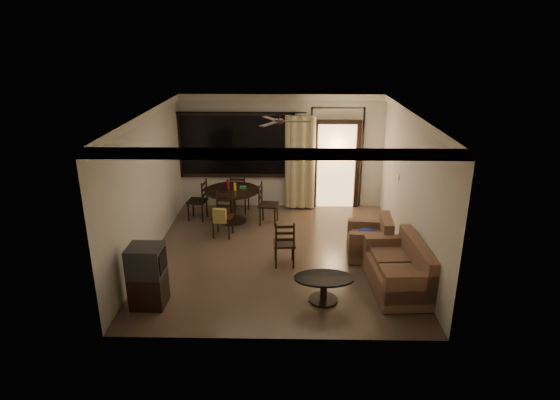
{
  "coord_description": "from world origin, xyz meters",
  "views": [
    {
      "loc": [
        0.19,
        -8.41,
        4.17
      ],
      "look_at": [
        0.02,
        0.2,
        1.07
      ],
      "focal_mm": 30.0,
      "sensor_mm": 36.0,
      "label": 1
    }
  ],
  "objects_px": {
    "dining_chair_north": "(240,201)",
    "side_chair": "(284,251)",
    "dining_chair_west": "(198,208)",
    "tv_cabinet": "(147,276)",
    "armchair": "(372,241)",
    "dining_chair_east": "(268,212)",
    "coffee_table": "(324,285)",
    "dining_chair_south": "(223,223)",
    "dining_table": "(232,196)",
    "sofa": "(401,271)"
  },
  "relations": [
    {
      "from": "dining_table",
      "to": "dining_chair_north",
      "type": "relative_size",
      "value": 1.31
    },
    {
      "from": "tv_cabinet",
      "to": "armchair",
      "type": "xyz_separation_m",
      "value": [
        3.86,
        1.78,
        -0.18
      ]
    },
    {
      "from": "dining_chair_east",
      "to": "side_chair",
      "type": "distance_m",
      "value": 2.07
    },
    {
      "from": "dining_table",
      "to": "dining_chair_east",
      "type": "distance_m",
      "value": 0.9
    },
    {
      "from": "dining_chair_west",
      "to": "armchair",
      "type": "distance_m",
      "value": 4.2
    },
    {
      "from": "dining_chair_west",
      "to": "armchair",
      "type": "relative_size",
      "value": 1.09
    },
    {
      "from": "dining_table",
      "to": "coffee_table",
      "type": "height_order",
      "value": "dining_table"
    },
    {
      "from": "sofa",
      "to": "armchair",
      "type": "distance_m",
      "value": 1.24
    },
    {
      "from": "armchair",
      "to": "side_chair",
      "type": "relative_size",
      "value": 0.95
    },
    {
      "from": "dining_chair_south",
      "to": "sofa",
      "type": "height_order",
      "value": "dining_chair_south"
    },
    {
      "from": "side_chair",
      "to": "tv_cabinet",
      "type": "bearing_deg",
      "value": 29.52
    },
    {
      "from": "dining_table",
      "to": "dining_chair_east",
      "type": "height_order",
      "value": "dining_table"
    },
    {
      "from": "dining_chair_south",
      "to": "armchair",
      "type": "relative_size",
      "value": 1.09
    },
    {
      "from": "dining_chair_west",
      "to": "armchair",
      "type": "height_order",
      "value": "dining_chair_west"
    },
    {
      "from": "coffee_table",
      "to": "tv_cabinet",
      "type": "bearing_deg",
      "value": -176.46
    },
    {
      "from": "dining_chair_south",
      "to": "sofa",
      "type": "distance_m",
      "value": 3.96
    },
    {
      "from": "dining_table",
      "to": "tv_cabinet",
      "type": "distance_m",
      "value": 3.7
    },
    {
      "from": "dining_table",
      "to": "armchair",
      "type": "bearing_deg",
      "value": -31.5
    },
    {
      "from": "dining_chair_north",
      "to": "sofa",
      "type": "relative_size",
      "value": 0.58
    },
    {
      "from": "dining_chair_south",
      "to": "coffee_table",
      "type": "xyz_separation_m",
      "value": [
        1.99,
        -2.55,
        -0.02
      ]
    },
    {
      "from": "dining_chair_north",
      "to": "tv_cabinet",
      "type": "height_order",
      "value": "tv_cabinet"
    },
    {
      "from": "tv_cabinet",
      "to": "side_chair",
      "type": "height_order",
      "value": "tv_cabinet"
    },
    {
      "from": "coffee_table",
      "to": "dining_table",
      "type": "bearing_deg",
      "value": 118.93
    },
    {
      "from": "dining_chair_south",
      "to": "side_chair",
      "type": "distance_m",
      "value": 1.86
    },
    {
      "from": "sofa",
      "to": "coffee_table",
      "type": "distance_m",
      "value": 1.4
    },
    {
      "from": "dining_chair_north",
      "to": "side_chair",
      "type": "bearing_deg",
      "value": 119.85
    },
    {
      "from": "coffee_table",
      "to": "dining_chair_north",
      "type": "bearing_deg",
      "value": 113.96
    },
    {
      "from": "dining_chair_south",
      "to": "dining_chair_north",
      "type": "relative_size",
      "value": 1.0
    },
    {
      "from": "dining_chair_north",
      "to": "side_chair",
      "type": "height_order",
      "value": "dining_chair_north"
    },
    {
      "from": "tv_cabinet",
      "to": "armchair",
      "type": "bearing_deg",
      "value": 25.99
    },
    {
      "from": "dining_chair_south",
      "to": "dining_chair_north",
      "type": "xyz_separation_m",
      "value": [
        0.22,
        1.45,
        -0.02
      ]
    },
    {
      "from": "dining_table",
      "to": "dining_chair_west",
      "type": "height_order",
      "value": "dining_table"
    },
    {
      "from": "dining_chair_west",
      "to": "dining_chair_south",
      "type": "distance_m",
      "value": 1.2
    },
    {
      "from": "dining_chair_south",
      "to": "sofa",
      "type": "bearing_deg",
      "value": -25.01
    },
    {
      "from": "tv_cabinet",
      "to": "sofa",
      "type": "distance_m",
      "value": 4.2
    },
    {
      "from": "dining_chair_east",
      "to": "coffee_table",
      "type": "bearing_deg",
      "value": -154.62
    },
    {
      "from": "dining_chair_west",
      "to": "dining_chair_east",
      "type": "distance_m",
      "value": 1.67
    },
    {
      "from": "coffee_table",
      "to": "armchair",
      "type": "bearing_deg",
      "value": 57.17
    },
    {
      "from": "tv_cabinet",
      "to": "armchair",
      "type": "relative_size",
      "value": 1.19
    },
    {
      "from": "dining_chair_south",
      "to": "tv_cabinet",
      "type": "xyz_separation_m",
      "value": [
        -0.82,
        -2.72,
        0.21
      ]
    },
    {
      "from": "dining_chair_west",
      "to": "armchair",
      "type": "bearing_deg",
      "value": 70.8
    },
    {
      "from": "tv_cabinet",
      "to": "sofa",
      "type": "height_order",
      "value": "tv_cabinet"
    },
    {
      "from": "dining_chair_north",
      "to": "coffee_table",
      "type": "xyz_separation_m",
      "value": [
        1.77,
        -3.99,
        0.0
      ]
    },
    {
      "from": "coffee_table",
      "to": "dining_chair_west",
      "type": "bearing_deg",
      "value": 127.67
    },
    {
      "from": "coffee_table",
      "to": "side_chair",
      "type": "bearing_deg",
      "value": 117.65
    },
    {
      "from": "dining_table",
      "to": "coffee_table",
      "type": "bearing_deg",
      "value": -61.07
    },
    {
      "from": "side_chair",
      "to": "dining_chair_east",
      "type": "bearing_deg",
      "value": -82.95
    },
    {
      "from": "dining_chair_west",
      "to": "tv_cabinet",
      "type": "height_order",
      "value": "tv_cabinet"
    },
    {
      "from": "dining_chair_north",
      "to": "coffee_table",
      "type": "distance_m",
      "value": 4.37
    },
    {
      "from": "dining_chair_east",
      "to": "dining_chair_south",
      "type": "height_order",
      "value": "same"
    }
  ]
}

